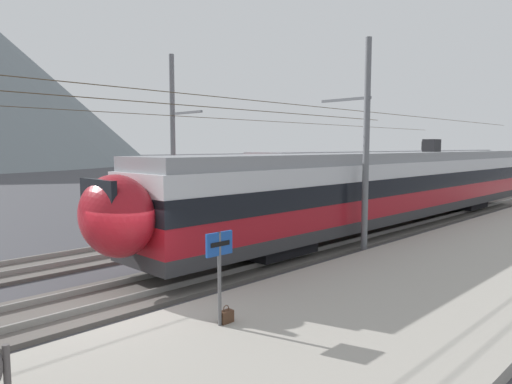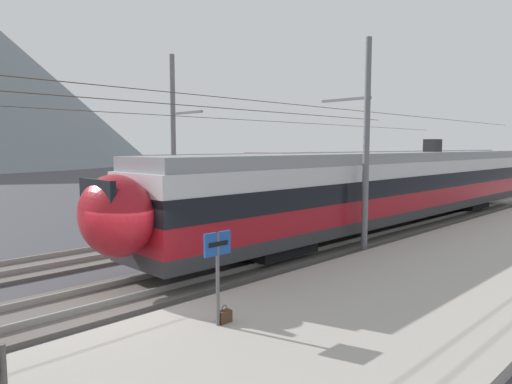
# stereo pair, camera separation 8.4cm
# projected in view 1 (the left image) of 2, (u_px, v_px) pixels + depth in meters

# --- Properties ---
(ground_plane) EXTENTS (400.00, 400.00, 0.00)m
(ground_plane) POSITION_uv_depth(u_px,v_px,m) (123.00, 316.00, 11.35)
(ground_plane) COLOR #424247
(platform_slab) EXTENTS (120.00, 6.73, 0.29)m
(platform_slab) POSITION_uv_depth(u_px,v_px,m) (246.00, 371.00, 8.28)
(platform_slab) COLOR #A39E93
(platform_slab) RESTS_ON ground
(track_near) EXTENTS (120.00, 3.00, 0.28)m
(track_near) POSITION_uv_depth(u_px,v_px,m) (98.00, 301.00, 12.26)
(track_near) COLOR #5B5651
(track_near) RESTS_ON ground
(track_far) EXTENTS (120.00, 3.00, 0.28)m
(track_far) POSITION_uv_depth(u_px,v_px,m) (31.00, 267.00, 15.66)
(track_far) COLOR #5B5651
(track_far) RESTS_ON ground
(train_near_platform) EXTENTS (30.33, 2.93, 4.27)m
(train_near_platform) POSITION_uv_depth(u_px,v_px,m) (386.00, 186.00, 22.64)
(train_near_platform) COLOR #2D2D30
(train_near_platform) RESTS_ON track_near
(train_far_track) EXTENTS (30.79, 2.88, 4.27)m
(train_far_track) POSITION_uv_depth(u_px,v_px,m) (397.00, 173.00, 33.22)
(train_far_track) COLOR #2D2D30
(train_far_track) RESTS_ON track_far
(catenary_mast_mid) EXTENTS (44.34, 2.23, 8.18)m
(catenary_mast_mid) POSITION_uv_depth(u_px,v_px,m) (363.00, 144.00, 17.60)
(catenary_mast_mid) COLOR slate
(catenary_mast_mid) RESTS_ON ground
(catenary_mast_far_side) EXTENTS (44.34, 2.34, 8.41)m
(catenary_mast_far_side) POSITION_uv_depth(u_px,v_px,m) (175.00, 143.00, 21.74)
(catenary_mast_far_side) COLOR slate
(catenary_mast_far_side) RESTS_ON ground
(platform_sign) EXTENTS (0.70, 0.08, 2.04)m
(platform_sign) POSITION_uv_depth(u_px,v_px,m) (219.00, 257.00, 9.85)
(platform_sign) COLOR #59595B
(platform_sign) RESTS_ON platform_slab
(handbag_near_sign) EXTENTS (0.32, 0.18, 0.40)m
(handbag_near_sign) POSITION_uv_depth(u_px,v_px,m) (226.00, 316.00, 10.14)
(handbag_near_sign) COLOR #472D1E
(handbag_near_sign) RESTS_ON platform_slab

